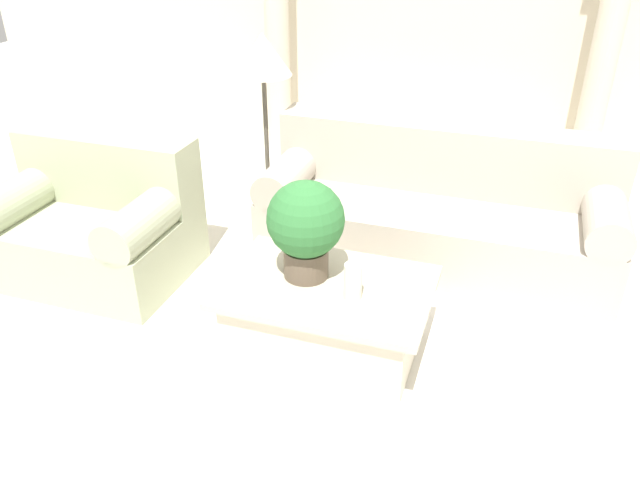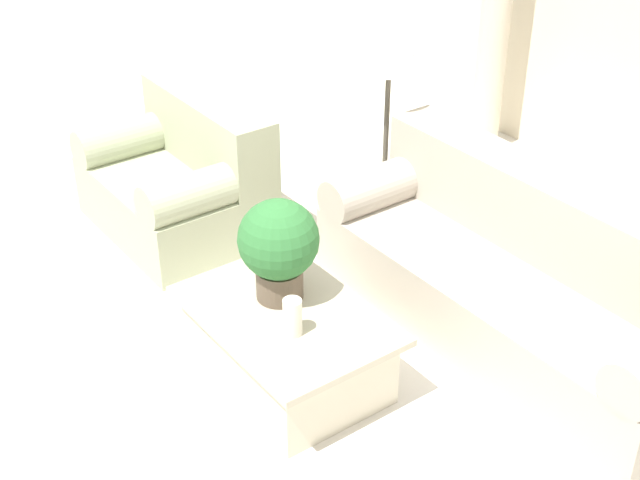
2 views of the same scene
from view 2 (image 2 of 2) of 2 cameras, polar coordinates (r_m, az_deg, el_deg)
name	(u,v)px [view 2 (image 2 of 2)]	position (r m, az deg, el deg)	size (l,w,h in m)	color
ground_plane	(345,352)	(5.03, 1.63, -7.17)	(16.00, 16.00, 0.00)	silver
sofa_long	(518,277)	(5.12, 12.56, -2.33)	(2.42, 0.89, 0.90)	#ADA393
loveseat	(182,178)	(6.08, -8.80, 3.93)	(1.26, 0.89, 0.90)	#A6AD8B
coffee_table	(287,344)	(4.73, -2.12, -6.70)	(1.15, 0.78, 0.43)	beige
potted_plant	(279,245)	(4.54, -2.67, -0.32)	(0.42, 0.42, 0.56)	brown
pillar_candle	(292,317)	(4.39, -1.77, -4.96)	(0.10, 0.10, 0.20)	silver
floor_lamp	(389,55)	(5.69, 4.46, 11.71)	(0.42, 0.42, 1.45)	#4C473D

